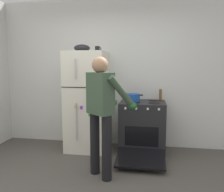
% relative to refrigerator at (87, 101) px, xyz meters
% --- Properties ---
extents(kitchen_wall_back, '(6.00, 0.10, 2.70)m').
position_rel_refrigerator_xyz_m(kitchen_wall_back, '(0.43, 0.38, 0.49)').
color(kitchen_wall_back, silver).
rests_on(kitchen_wall_back, ground).
extents(refrigerator, '(0.68, 0.72, 1.73)m').
position_rel_refrigerator_xyz_m(refrigerator, '(0.00, 0.00, 0.00)').
color(refrigerator, silver).
rests_on(refrigerator, ground).
extents(stove_range, '(0.76, 1.20, 0.89)m').
position_rel_refrigerator_xyz_m(stove_range, '(0.98, -0.02, -0.43)').
color(stove_range, black).
rests_on(stove_range, ground).
extents(person_cook, '(0.67, 0.71, 1.60)m').
position_rel_refrigerator_xyz_m(person_cook, '(0.49, -0.98, 0.09)').
color(person_cook, black).
rests_on(person_cook, ground).
extents(red_pot, '(0.32, 0.22, 0.13)m').
position_rel_refrigerator_xyz_m(red_pot, '(0.82, -0.05, 0.09)').
color(red_pot, '#19479E').
rests_on(red_pot, stove_range).
extents(coffee_mug, '(0.11, 0.08, 0.10)m').
position_rel_refrigerator_xyz_m(coffee_mug, '(0.18, 0.05, 0.91)').
color(coffee_mug, black).
rests_on(coffee_mug, refrigerator).
extents(pepper_mill, '(0.05, 0.05, 0.19)m').
position_rel_refrigerator_xyz_m(pepper_mill, '(1.28, 0.20, 0.12)').
color(pepper_mill, brown).
rests_on(pepper_mill, stove_range).
extents(mixing_bowl, '(0.28, 0.28, 0.13)m').
position_rel_refrigerator_xyz_m(mixing_bowl, '(-0.08, 0.00, 0.93)').
color(mixing_bowl, black).
rests_on(mixing_bowl, refrigerator).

